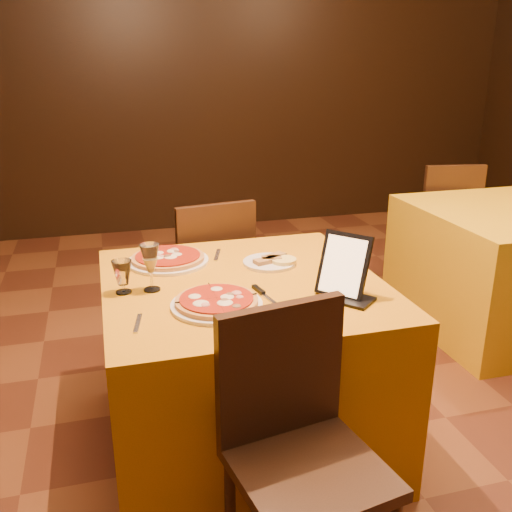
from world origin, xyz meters
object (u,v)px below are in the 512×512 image
object	(u,v)px
chair_main_far	(206,277)
chair_side_far	(438,222)
side_table	(508,268)
water_glass	(123,277)
wine_glass	(151,267)
pizza_near	(217,303)
main_table	(243,364)
tablet	(344,265)
chair_main_near	(309,470)
pizza_far	(168,259)

from	to	relation	value
chair_main_far	chair_side_far	world-z (taller)	same
side_table	water_glass	size ratio (longest dim) A/B	8.46
chair_main_far	wine_glass	bearing A→B (deg)	57.98
side_table	chair_side_far	distance (m)	0.79
pizza_near	main_table	bearing A→B (deg)	54.71
wine_glass	tablet	size ratio (longest dim) A/B	0.78
side_table	chair_main_near	size ratio (longest dim) A/B	1.21
main_table	chair_main_near	world-z (taller)	chair_main_near
chair_main_near	chair_main_far	world-z (taller)	same
pizza_near	pizza_far	size ratio (longest dim) A/B	0.95
wine_glass	side_table	bearing A→B (deg)	17.01
main_table	pizza_far	distance (m)	0.56
side_table	wine_glass	xyz separation A→B (m)	(-2.22, -0.68, 0.47)
tablet	chair_main_near	bearing A→B (deg)	-71.57
chair_side_far	pizza_near	distance (m)	2.64
side_table	wine_glass	distance (m)	2.37
side_table	wine_glass	size ratio (longest dim) A/B	5.79
main_table	chair_side_far	size ratio (longest dim) A/B	1.21
side_table	pizza_near	size ratio (longest dim) A/B	3.30
pizza_far	chair_main_near	bearing A→B (deg)	-76.57
chair_main_near	chair_main_far	xyz separation A→B (m)	(0.00, 1.62, 0.00)
pizza_far	side_table	bearing A→B (deg)	10.15
chair_main_far	pizza_far	size ratio (longest dim) A/B	2.58
chair_main_far	water_glass	bearing A→B (deg)	51.95
pizza_far	wine_glass	xyz separation A→B (m)	(-0.10, -0.30, 0.08)
chair_side_far	tablet	xyz separation A→B (m)	(-1.53, -1.70, 0.41)
pizza_near	side_table	bearing A→B (deg)	24.04
chair_main_far	chair_side_far	distance (m)	1.96
pizza_near	wine_glass	world-z (taller)	wine_glass
main_table	pizza_far	xyz separation A→B (m)	(-0.26, 0.30, 0.39)
tablet	water_glass	bearing A→B (deg)	-147.71
water_glass	tablet	distance (m)	0.83
chair_main_far	pizza_near	world-z (taller)	chair_main_far
pizza_far	pizza_near	bearing A→B (deg)	-78.14
water_glass	tablet	world-z (taller)	tablet
wine_glass	chair_main_far	bearing A→B (deg)	66.64
chair_side_far	pizza_near	world-z (taller)	chair_side_far
pizza_near	chair_main_near	bearing A→B (deg)	-75.17
pizza_far	water_glass	xyz separation A→B (m)	(-0.21, -0.30, 0.05)
water_glass	chair_main_near	bearing A→B (deg)	-59.53
chair_main_near	pizza_near	distance (m)	0.67
chair_main_near	pizza_near	bearing A→B (deg)	95.09
chair_main_near	wine_glass	bearing A→B (deg)	104.77
pizza_near	water_glass	world-z (taller)	water_glass
side_table	water_glass	bearing A→B (deg)	-163.83
chair_main_near	water_glass	size ratio (longest dim) A/B	7.00
chair_main_near	water_glass	xyz separation A→B (m)	(-0.47, 0.79, 0.36)
chair_main_far	pizza_near	size ratio (longest dim) A/B	2.73
chair_side_far	wine_glass	size ratio (longest dim) A/B	4.79
chair_side_far	pizza_far	bearing A→B (deg)	38.72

